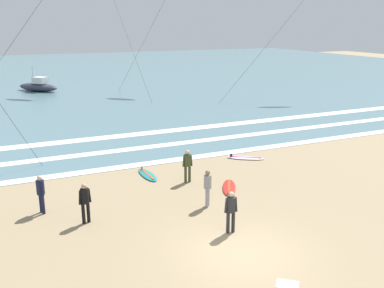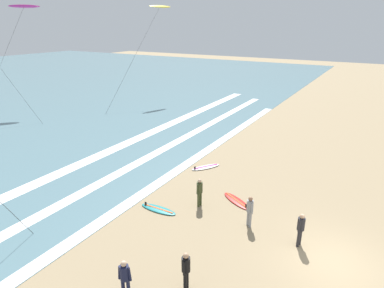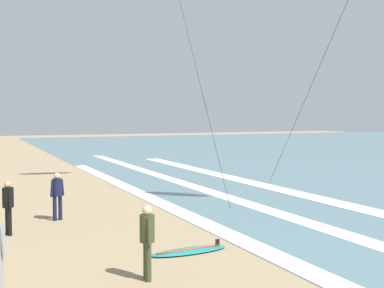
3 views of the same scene
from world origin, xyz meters
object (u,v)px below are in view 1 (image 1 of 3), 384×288
object	(u,v)px
surfer_left_far	(41,191)
surfer_right_near	(85,200)
surfer_foreground_main	(208,185)
surfboard_near_water	(246,158)
surfer_mid_group	(188,163)
surfboard_foreground_flat	(147,175)
offshore_boat	(38,86)
surfboard_right_spare	(229,187)
surfer_background_far	(231,208)

from	to	relation	value
surfer_left_far	surfer_right_near	xyz separation A→B (m)	(1.43, -1.62, 0.00)
surfer_foreground_main	surfboard_near_water	xyz separation A→B (m)	(4.88, 5.00, -0.91)
surfer_right_near	surfer_mid_group	bearing A→B (deg)	24.50
surfboard_near_water	surfboard_foreground_flat	size ratio (longest dim) A/B	0.99
surfer_mid_group	surfboard_near_water	distance (m)	5.01
offshore_boat	surfboard_right_spare	bearing A→B (deg)	-81.66
surfer_background_far	surfer_right_near	size ratio (longest dim) A/B	1.00
surfer_background_far	offshore_boat	xyz separation A→B (m)	(-2.98, 38.42, -0.40)
surfer_mid_group	offshore_boat	bearing A→B (deg)	96.30
offshore_boat	surfer_background_far	bearing A→B (deg)	-85.56
surfer_left_far	surfboard_near_water	world-z (taller)	surfer_left_far
surfboard_near_water	surfer_foreground_main	bearing A→B (deg)	-134.29
surfer_left_far	surfer_mid_group	distance (m)	6.80
offshore_boat	surfer_right_near	bearing A→B (deg)	-92.70
surfer_background_far	surfboard_right_spare	xyz separation A→B (m)	(2.09, 3.85, -0.91)
surfer_background_far	surfboard_near_water	world-z (taller)	surfer_background_far
surfer_left_far	surfer_mid_group	size ratio (longest dim) A/B	1.00
surfer_left_far	surfboard_near_water	size ratio (longest dim) A/B	0.77
surfer_mid_group	surfer_right_near	size ratio (longest dim) A/B	1.00
surfer_background_far	surfboard_right_spare	distance (m)	4.47
surfer_right_near	surfboard_right_spare	distance (m)	6.86
surfer_left_far	surfboard_foreground_flat	distance (m)	5.89
surfboard_right_spare	surfboard_foreground_flat	xyz separation A→B (m)	(-2.89, 3.20, 0.00)
offshore_boat	surfboard_near_water	bearing A→B (deg)	-75.30
surfer_background_far	surfboard_foreground_flat	world-z (taller)	surfer_background_far
surfer_mid_group	surfboard_foreground_flat	world-z (taller)	surfer_mid_group
surfer_foreground_main	surfboard_right_spare	size ratio (longest dim) A/B	0.75
surfer_background_far	offshore_boat	distance (m)	38.53
surfer_mid_group	surfboard_right_spare	world-z (taller)	surfer_mid_group
surfer_foreground_main	offshore_boat	size ratio (longest dim) A/B	0.32
surfboard_near_water	surfboard_foreground_flat	distance (m)	5.97
surfboard_foreground_flat	surfer_mid_group	bearing A→B (deg)	-48.41
surfer_mid_group	surfboard_right_spare	bearing A→B (deg)	-47.36
surfboard_right_spare	surfboard_foreground_flat	size ratio (longest dim) A/B	1.00
surfer_mid_group	offshore_boat	size ratio (longest dim) A/B	0.32
surfer_background_far	surfer_right_near	xyz separation A→B (m)	(-4.65, 2.97, 0.00)
surfer_background_far	offshore_boat	size ratio (longest dim) A/B	0.32
surfer_foreground_main	surfboard_right_spare	bearing A→B (deg)	37.92
surfer_mid_group	surfer_background_far	bearing A→B (deg)	-97.01
surfer_foreground_main	offshore_boat	world-z (taller)	offshore_boat
surfer_background_far	surfer_mid_group	xyz separation A→B (m)	(0.66, 5.40, 0.00)
surfboard_foreground_flat	surfer_background_far	bearing A→B (deg)	-83.46
surfer_mid_group	surfer_right_near	bearing A→B (deg)	-155.50
surfer_foreground_main	surfer_right_near	xyz separation A→B (m)	(-4.92, 0.54, 0.00)
surfer_foreground_main	surfer_mid_group	world-z (taller)	same
surfer_right_near	surfboard_foreground_flat	bearing A→B (deg)	46.71
surfer_background_far	surfer_left_far	bearing A→B (deg)	142.94
surfer_mid_group	surfboard_right_spare	distance (m)	2.29
surfer_foreground_main	surfer_mid_group	bearing A→B (deg)	82.34
surfer_right_near	surfer_background_far	bearing A→B (deg)	-32.59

